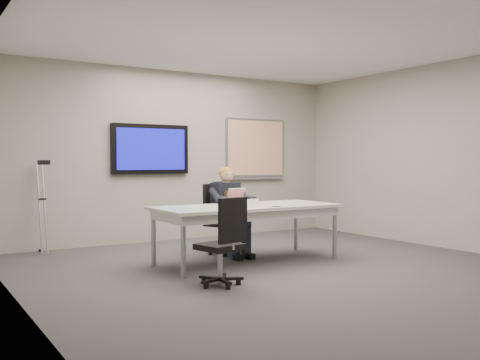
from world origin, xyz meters
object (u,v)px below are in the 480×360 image
conference_table (247,212)px  seated_person (231,220)px  office_chair_far (222,232)px  laptop (239,200)px  office_chair_near (223,258)px

conference_table → seated_person: seated_person is taller
office_chair_far → seated_person: 0.30m
seated_person → conference_table: bearing=-105.3°
conference_table → laptop: bearing=86.9°
conference_table → office_chair_near: (-0.93, -0.95, -0.36)m
conference_table → office_chair_near: 1.38m
office_chair_far → laptop: (-0.04, -0.50, 0.48)m
office_chair_far → laptop: office_chair_far is taller
office_chair_far → laptop: size_ratio=2.97×
conference_table → office_chair_near: office_chair_near is taller
office_chair_far → office_chair_near: office_chair_far is taller
office_chair_far → conference_table: bearing=-118.9°
conference_table → seated_person: bearing=82.4°
office_chair_near → laptop: size_ratio=2.81×
office_chair_near → laptop: laptop is taller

